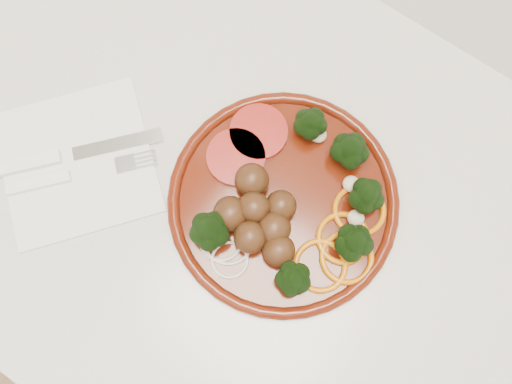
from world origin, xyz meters
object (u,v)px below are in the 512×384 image
Objects in this scene: fork at (57,179)px; knife at (56,158)px; napkin at (77,162)px; plate at (287,204)px.

knife is at bearing 83.00° from fork.
fork reaches higher than napkin.
knife is 0.03m from fork.
napkin is at bearing -157.71° from plate.
napkin is at bearing 33.31° from fork.
plate is 0.25m from napkin.
knife reaches higher than fork.
napkin is 0.02m from knife.
knife is (-0.25, -0.10, -0.01)m from plate.
fork is (-0.23, -0.12, -0.01)m from plate.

